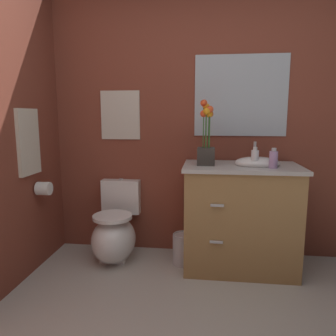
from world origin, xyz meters
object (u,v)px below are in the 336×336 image
lotion_bottle (273,159)px  wall_mirror (241,96)px  wall_poster (120,115)px  hanging_towel (28,142)px  flower_vase (206,142)px  trash_bin (183,249)px  toilet_paper_roll (44,189)px  vanity_cabinet (240,216)px  toilet (115,233)px  soap_bottle (255,158)px

lotion_bottle → wall_mirror: size_ratio=0.19×
wall_poster → hanging_towel: 0.84m
flower_vase → wall_poster: (-0.79, 0.31, 0.21)m
wall_poster → trash_bin: bearing=-25.4°
lotion_bottle → toilet_paper_roll: 1.87m
hanging_towel → wall_mirror: bearing=18.2°
wall_mirror → toilet_paper_roll: wall_mirror is taller
trash_bin → wall_poster: (-0.61, 0.29, 1.15)m
vanity_cabinet → flower_vase: 0.68m
toilet → wall_poster: wall_poster is taller
trash_bin → toilet_paper_roll: bearing=-171.4°
toilet → vanity_cabinet: bearing=-1.4°
wall_poster → vanity_cabinet: bearing=-15.1°
flower_vase → soap_bottle: 0.40m
flower_vase → wall_poster: size_ratio=1.18×
toilet → soap_bottle: soap_bottle is taller
vanity_cabinet → wall_poster: (-1.09, 0.29, 0.83)m
vanity_cabinet → soap_bottle: (0.09, -0.08, 0.50)m
wall_mirror → hanging_towel: wall_mirror is taller
lotion_bottle → wall_mirror: bearing=117.7°
toilet → lotion_bottle: size_ratio=4.45×
vanity_cabinet → trash_bin: bearing=179.5°
toilet → soap_bottle: size_ratio=4.43×
hanging_towel → wall_poster: bearing=42.8°
soap_bottle → toilet_paper_roll: (-1.71, -0.09, -0.27)m
vanity_cabinet → lotion_bottle: (0.22, -0.13, 0.50)m
toilet → lotion_bottle: bearing=-6.6°
toilet → soap_bottle: bearing=-5.1°
lotion_bottle → wall_mirror: (-0.22, 0.42, 0.50)m
wall_poster → hanging_towel: size_ratio=0.85×
lotion_bottle → vanity_cabinet: bearing=150.1°
wall_mirror → hanging_towel: size_ratio=1.54×
vanity_cabinet → flower_vase: flower_vase is taller
wall_mirror → wall_poster: bearing=180.0°
lotion_bottle → toilet_paper_roll: size_ratio=1.41×
flower_vase → toilet_paper_roll: size_ratio=4.76×
toilet_paper_roll → wall_poster: bearing=40.7°
soap_bottle → toilet: bearing=174.9°
lotion_bottle → trash_bin: lotion_bottle is taller
wall_poster → wall_mirror: 1.10m
lotion_bottle → wall_poster: 1.41m
toilet → wall_mirror: 1.64m
wall_poster → hanging_towel: wall_poster is taller
trash_bin → lotion_bottle: bearing=-10.6°
vanity_cabinet → soap_bottle: vanity_cabinet is taller
soap_bottle → wall_mirror: (-0.09, 0.37, 0.50)m
wall_mirror → hanging_towel: 1.81m
flower_vase → trash_bin: (-0.18, 0.02, -0.93)m
vanity_cabinet → lotion_bottle: size_ratio=6.85×
toilet → soap_bottle: (1.17, -0.11, 0.71)m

